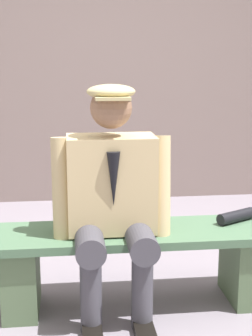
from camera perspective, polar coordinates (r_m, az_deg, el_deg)
name	(u,v)px	position (r m, az deg, el deg)	size (l,w,h in m)	color
ground_plane	(135,304)	(2.94, 1.06, -15.18)	(30.00, 30.00, 0.00)	gray
bench	(135,258)	(2.82, 1.08, -10.20)	(1.56, 0.43, 0.44)	#4A6C4F
seated_man	(112,193)	(2.63, -1.58, -2.86)	(0.64, 0.57, 1.23)	tan
rolled_magazine	(236,216)	(2.95, 12.43, -5.39)	(0.07, 0.07, 0.25)	black
stadium_wall	(104,73)	(4.90, -2.56, 10.77)	(12.00, 0.24, 2.45)	gray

